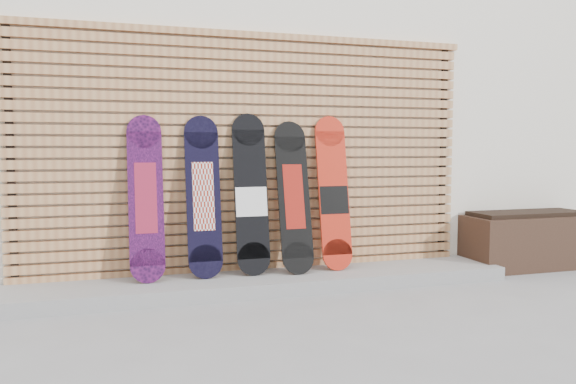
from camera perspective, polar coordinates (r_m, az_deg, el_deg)
name	(u,v)px	position (r m, az deg, el deg)	size (l,w,h in m)	color
ground	(300,308)	(4.46, 1.21, -11.72)	(80.00, 80.00, 0.00)	gray
building	(255,108)	(7.81, -3.35, 8.52)	(12.00, 5.00, 3.60)	white
concrete_step	(260,282)	(5.03, -2.88, -9.14)	(4.60, 0.70, 0.12)	gray
slat_wall	(252,152)	(5.18, -3.72, 4.06)	(4.26, 0.08, 2.29)	#B57A4B
planter_box	(527,240)	(6.37, 23.07, -4.52)	(1.31, 0.55, 0.59)	#2F1E15
snowboard_0	(146,198)	(4.89, -14.24, -0.59)	(0.29, 0.29, 1.41)	black
snowboard_1	(203,196)	(4.94, -8.60, -0.44)	(0.30, 0.27, 1.41)	black
snowboard_2	(251,195)	(5.02, -3.79, -0.29)	(0.30, 0.28, 1.44)	black
snowboard_3	(294,197)	(5.09, 0.58, -0.47)	(0.29, 0.35, 1.38)	black
snowboard_4	(334,193)	(5.25, 4.65, -0.15)	(0.29, 0.29, 1.43)	red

